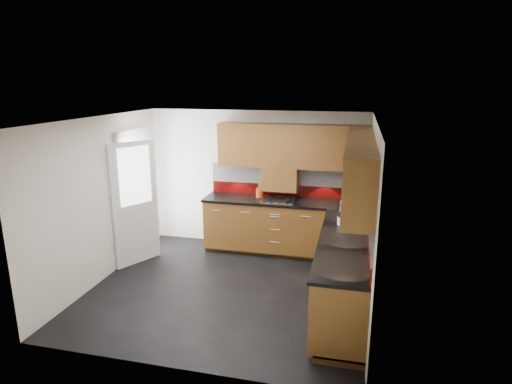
% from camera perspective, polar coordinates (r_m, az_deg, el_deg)
% --- Properties ---
extents(room, '(4.00, 3.80, 2.64)m').
position_cam_1_polar(room, '(5.75, -4.06, 0.66)').
color(room, black).
extents(base_cabinets, '(2.70, 3.20, 0.95)m').
position_cam_1_polar(base_cabinets, '(6.54, 7.06, -7.44)').
color(base_cabinets, brown).
rests_on(base_cabinets, room).
extents(countertop, '(2.72, 3.22, 0.04)m').
position_cam_1_polar(countertop, '(6.36, 7.06, -3.45)').
color(countertop, black).
rests_on(countertop, base_cabinets).
extents(backsplash, '(2.70, 3.20, 0.54)m').
position_cam_1_polar(backsplash, '(6.48, 9.32, -0.54)').
color(backsplash, maroon).
rests_on(backsplash, countertop).
extents(upper_cabinets, '(2.50, 3.20, 0.72)m').
position_cam_1_polar(upper_cabinets, '(6.20, 9.02, 4.76)').
color(upper_cabinets, brown).
rests_on(upper_cabinets, room).
extents(extractor_hood, '(0.60, 0.33, 0.40)m').
position_cam_1_polar(extractor_hood, '(7.24, 3.25, 1.81)').
color(extractor_hood, brown).
rests_on(extractor_hood, room).
extents(glass_cabinet, '(0.32, 0.80, 0.66)m').
position_cam_1_polar(glass_cabinet, '(6.46, 13.50, 5.17)').
color(glass_cabinet, black).
rests_on(glass_cabinet, room).
extents(back_door, '(0.42, 1.19, 2.04)m').
position_cam_1_polar(back_door, '(7.23, -15.78, -0.77)').
color(back_door, white).
rests_on(back_door, room).
extents(gas_hob, '(0.55, 0.49, 0.04)m').
position_cam_1_polar(gas_hob, '(7.16, 2.98, -1.01)').
color(gas_hob, silver).
rests_on(gas_hob, countertop).
extents(utensil_pot, '(0.12, 0.12, 0.44)m').
position_cam_1_polar(utensil_pot, '(7.33, 0.49, 0.06)').
color(utensil_pot, '#E44615').
rests_on(utensil_pot, countertop).
extents(toaster, '(0.25, 0.17, 0.18)m').
position_cam_1_polar(toaster, '(7.20, 13.46, -0.75)').
color(toaster, silver).
rests_on(toaster, countertop).
extents(food_processor, '(0.20, 0.20, 0.34)m').
position_cam_1_polar(food_processor, '(6.06, 11.77, -2.86)').
color(food_processor, white).
rests_on(food_processor, countertop).
extents(paper_towel, '(0.14, 0.14, 0.25)m').
position_cam_1_polar(paper_towel, '(6.21, 12.59, -2.78)').
color(paper_towel, white).
rests_on(paper_towel, countertop).
extents(orange_cloth, '(0.16, 0.14, 0.02)m').
position_cam_1_polar(orange_cloth, '(6.65, 12.51, -2.65)').
color(orange_cloth, '#F4461B').
rests_on(orange_cloth, countertop).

